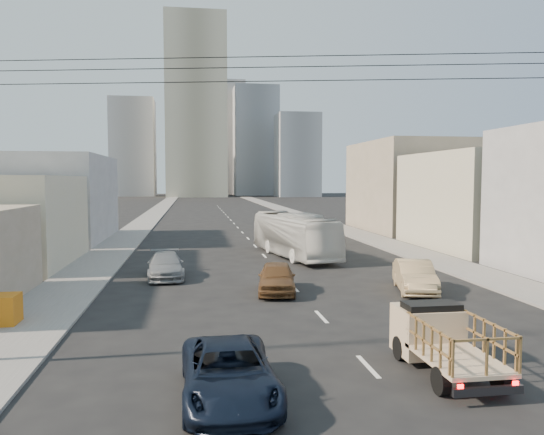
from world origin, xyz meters
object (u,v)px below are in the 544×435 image
object	(u,v)px
sedan_brown	(277,278)
sedan_tan	(415,276)
sedan_grey	(166,265)
navy_pickup	(229,373)
flatbed_pickup	(444,336)
city_bus	(294,235)

from	to	relation	value
sedan_brown	sedan_tan	distance (m)	7.09
sedan_brown	sedan_grey	xyz separation A→B (m)	(-5.81, 5.00, -0.04)
navy_pickup	sedan_brown	distance (m)	13.26
flatbed_pickup	city_bus	size ratio (longest dim) A/B	0.38
flatbed_pickup	sedan_grey	world-z (taller)	flatbed_pickup
sedan_brown	sedan_tan	xyz separation A→B (m)	(7.04, -0.84, 0.03)
navy_pickup	sedan_brown	xyz separation A→B (m)	(3.29, 12.84, 0.05)
navy_pickup	sedan_grey	world-z (taller)	sedan_grey
city_bus	sedan_grey	world-z (taller)	city_bus
city_bus	sedan_tan	bearing A→B (deg)	-84.35
sedan_brown	navy_pickup	bearing A→B (deg)	-95.68
city_bus	sedan_brown	xyz separation A→B (m)	(-3.27, -12.39, -0.86)
navy_pickup	sedan_grey	bearing A→B (deg)	97.01
city_bus	sedan_tan	size ratio (longest dim) A/B	2.42
sedan_brown	city_bus	bearing A→B (deg)	83.92
sedan_tan	sedan_grey	bearing A→B (deg)	169.79
navy_pickup	city_bus	distance (m)	26.08
navy_pickup	sedan_tan	world-z (taller)	sedan_tan
sedan_grey	flatbed_pickup	bearing A→B (deg)	-65.56
city_bus	sedan_grey	bearing A→B (deg)	-151.10
navy_pickup	sedan_tan	distance (m)	15.83
sedan_grey	navy_pickup	bearing A→B (deg)	-85.73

